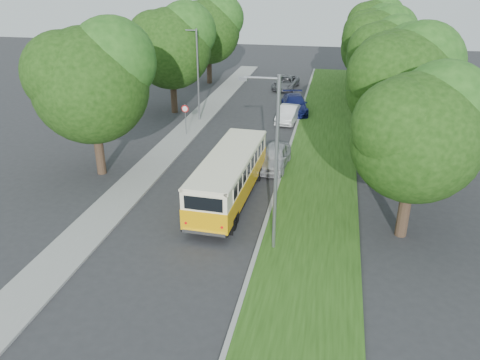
% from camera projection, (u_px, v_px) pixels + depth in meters
% --- Properties ---
extents(ground, '(120.00, 120.00, 0.00)m').
position_uv_depth(ground, '(199.00, 214.00, 24.54)').
color(ground, '#2C2C2F').
rests_on(ground, ground).
extents(curb, '(0.20, 70.00, 0.15)m').
position_uv_depth(curb, '(279.00, 180.00, 28.30)').
color(curb, gray).
rests_on(curb, ground).
extents(grass_verge, '(4.50, 70.00, 0.13)m').
position_uv_depth(grass_verge, '(318.00, 184.00, 27.87)').
color(grass_verge, '#234612').
rests_on(grass_verge, ground).
extents(sidewalk, '(2.20, 70.00, 0.12)m').
position_uv_depth(sidewalk, '(149.00, 170.00, 29.86)').
color(sidewalk, gray).
rests_on(sidewalk, ground).
extents(treeline, '(24.27, 41.91, 9.46)m').
position_uv_depth(treeline, '(297.00, 48.00, 37.56)').
color(treeline, '#332319').
rests_on(treeline, ground).
extents(lamppost_near, '(1.71, 0.16, 8.00)m').
position_uv_depth(lamppost_near, '(274.00, 161.00, 19.73)').
color(lamppost_near, gray).
rests_on(lamppost_near, ground).
extents(lamppost_far, '(1.71, 0.16, 7.50)m').
position_uv_depth(lamppost_far, '(197.00, 72.00, 37.98)').
color(lamppost_far, gray).
rests_on(lamppost_far, ground).
extents(warning_sign, '(0.56, 0.10, 2.50)m').
position_uv_depth(warning_sign, '(185.00, 114.00, 35.34)').
color(warning_sign, gray).
rests_on(warning_sign, ground).
extents(vintage_bus, '(2.72, 9.35, 2.75)m').
position_uv_depth(vintage_bus, '(229.00, 178.00, 25.45)').
color(vintage_bus, '#FFB308').
rests_on(vintage_bus, ground).
extents(car_silver, '(1.96, 4.40, 1.47)m').
position_uv_depth(car_silver, '(274.00, 157.00, 30.03)').
color(car_silver, '#B6B6BB').
rests_on(car_silver, ground).
extents(car_white, '(1.86, 4.25, 1.36)m').
position_uv_depth(car_white, '(288.00, 114.00, 39.09)').
color(car_white, white).
rests_on(car_white, ground).
extents(car_blue, '(3.05, 5.49, 1.51)m').
position_uv_depth(car_blue, '(294.00, 104.00, 41.66)').
color(car_blue, navy).
rests_on(car_blue, ground).
extents(car_grey, '(2.70, 5.04, 1.34)m').
position_uv_depth(car_grey, '(286.00, 82.00, 49.90)').
color(car_grey, '#5A5B61').
rests_on(car_grey, ground).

